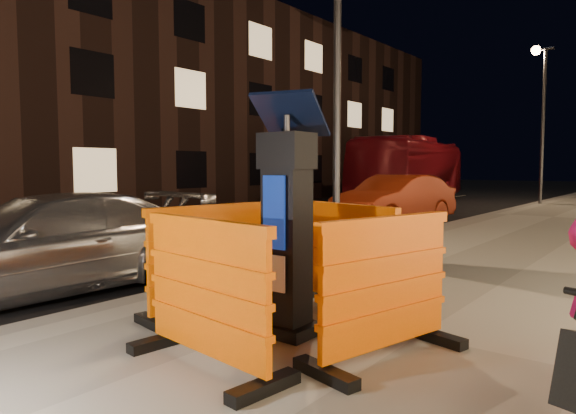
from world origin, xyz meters
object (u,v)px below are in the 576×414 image
Objects in this scene: barrier_front at (206,294)px; bus_doubledecker at (411,202)px; barrier_kerbside at (211,260)px; car_silver at (46,294)px; car_red at (395,225)px; barrier_back at (344,257)px; barrier_bldgside at (386,288)px; parking_kiosk at (287,223)px.

barrier_front is 0.14× the size of bus_doubledecker.
car_silver is (-2.70, -0.29, -0.69)m from barrier_kerbside.
barrier_kerbside is at bearing -66.58° from car_red.
car_red is at bearing 116.20° from barrier_front.
barrier_bldgside is at bearing -29.92° from barrier_back.
car_red is at bearing 95.30° from car_silver.
barrier_bldgside is 4.66m from car_silver.
barrier_back is 1.34m from barrier_kerbside.
barrier_front is 1.90m from barrier_back.
car_red is (-3.65, 10.51, -0.69)m from barrier_front.
barrier_back reaches higher than car_silver.
barrier_kerbside is at bearing -167.92° from parking_kiosk.
parking_kiosk is 0.46× the size of car_red.
bus_doubledecker is (-7.11, 18.30, -1.13)m from parking_kiosk.
barrier_kerbside is (-0.95, 0.00, -0.43)m from parking_kiosk.
bus_doubledecker is (-3.46, 8.74, 0.00)m from car_red.
parking_kiosk reaches higher than barrier_back.
barrier_kerbside is (-0.95, -0.95, 0.00)m from barrier_back.
barrier_front is at bearing 149.08° from barrier_bldgside.
parking_kiosk is 1.40× the size of barrier_bldgside.
barrier_back and barrier_kerbside have the same top height.
barrier_bldgside reaches higher than car_silver.
barrier_kerbside is at bearing 104.08° from barrier_bldgside.
car_silver is at bearing -163.45° from parking_kiosk.
barrier_front is at bearing -124.92° from barrier_kerbside.
car_red is at bearing 25.82° from barrier_kerbside.
barrier_back reaches higher than car_red.
car_red is at bearing 128.02° from barrier_back.
barrier_back and barrier_bldgside have the same top height.
barrier_front reaches higher than car_red.
barrier_kerbside is at bearing 142.08° from barrier_front.
car_red is at bearing -77.26° from bus_doubledecker.
parking_kiosk is 10.30m from car_red.
car_silver is (-4.60, -0.29, -0.69)m from barrier_bldgside.
barrier_bldgside is (0.95, -0.95, 0.00)m from barrier_back.
parking_kiosk is at bearing -79.92° from barrier_kerbside.
barrier_front and barrier_kerbside have the same top height.
barrier_back is 9.38m from car_red.
parking_kiosk is at bearing 97.08° from barrier_front.
barrier_kerbside is 1.00× the size of barrier_bldgside.
barrier_kerbside is 0.33× the size of car_red.
car_silver is 0.42× the size of bus_doubledecker.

